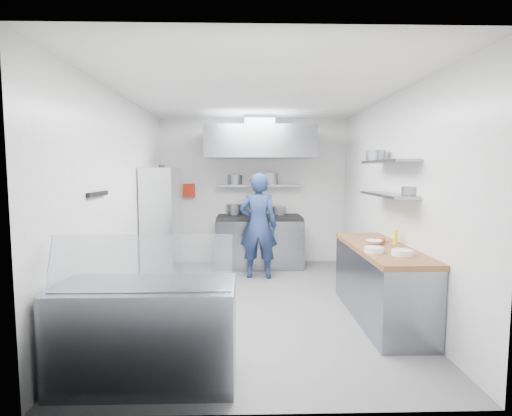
{
  "coord_description": "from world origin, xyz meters",
  "views": [
    {
      "loc": [
        -0.15,
        -5.31,
        1.81
      ],
      "look_at": [
        0.0,
        0.6,
        1.25
      ],
      "focal_mm": 28.0,
      "sensor_mm": 36.0,
      "label": 1
    }
  ],
  "objects_px": {
    "chef": "(258,226)",
    "wire_rack": "(162,225)",
    "display_case": "(147,333)",
    "gas_range": "(259,243)"
  },
  "relations": [
    {
      "from": "chef",
      "to": "wire_rack",
      "type": "height_order",
      "value": "wire_rack"
    },
    {
      "from": "chef",
      "to": "display_case",
      "type": "height_order",
      "value": "chef"
    },
    {
      "from": "chef",
      "to": "display_case",
      "type": "relative_size",
      "value": 1.18
    },
    {
      "from": "display_case",
      "to": "chef",
      "type": "bearing_deg",
      "value": 72.31
    },
    {
      "from": "chef",
      "to": "wire_rack",
      "type": "relative_size",
      "value": 0.96
    },
    {
      "from": "gas_range",
      "to": "display_case",
      "type": "distance_m",
      "value": 4.25
    },
    {
      "from": "gas_range",
      "to": "chef",
      "type": "height_order",
      "value": "chef"
    },
    {
      "from": "chef",
      "to": "gas_range",
      "type": "bearing_deg",
      "value": -87.66
    },
    {
      "from": "wire_rack",
      "to": "display_case",
      "type": "height_order",
      "value": "wire_rack"
    },
    {
      "from": "gas_range",
      "to": "chef",
      "type": "bearing_deg",
      "value": -93.15
    }
  ]
}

